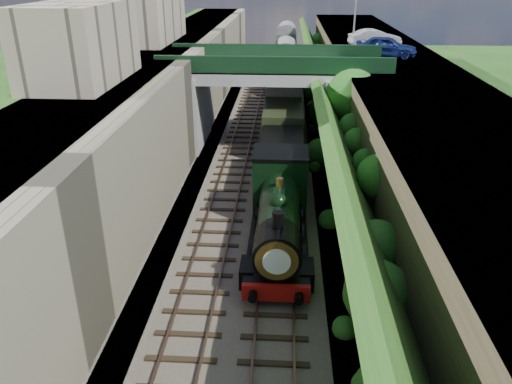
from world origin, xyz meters
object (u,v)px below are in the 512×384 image
road_bridge (280,94)px  tender (281,164)px  lamppost (356,7)px  car_blue (386,46)px  car_silver (375,38)px  tree (354,98)px  locomotive (279,215)px

road_bridge → tender: (0.26, -7.89, -2.46)m
lamppost → car_blue: size_ratio=1.30×
tender → car_silver: bearing=65.6°
road_bridge → car_blue: 9.32m
tree → car_silver: size_ratio=1.49×
tree → car_blue: size_ratio=1.43×
locomotive → tender: 7.37m
road_bridge → tender: size_ratio=2.67×
road_bridge → lamppost: 12.00m
lamppost → car_blue: lamppost is taller
tree → locomotive: bearing=-111.3°
road_bridge → car_silver: 12.55m
car_silver → road_bridge: bearing=127.5°
tree → road_bridge: bearing=147.3°
locomotive → road_bridge: bearing=91.0°
road_bridge → tree: size_ratio=2.42×
lamppost → tender: bearing=-109.5°
road_bridge → car_silver: bearing=48.9°
tree → locomotive: 13.24m
car_blue → locomotive: bearing=171.3°
lamppost → car_blue: bearing=-69.5°
car_silver → tender: 19.52m
car_blue → road_bridge: bearing=128.3°
car_silver → tender: (-7.76, -17.09, -5.36)m
tree → car_silver: bearing=76.2°
locomotive → tree: bearing=68.7°
tree → locomotive: tree is taller
tree → tender: 7.31m
lamppost → locomotive: bearing=-103.8°
road_bridge → car_blue: bearing=24.6°
tree → tender: bearing=-135.1°
locomotive → lamppost: bearing=76.2°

